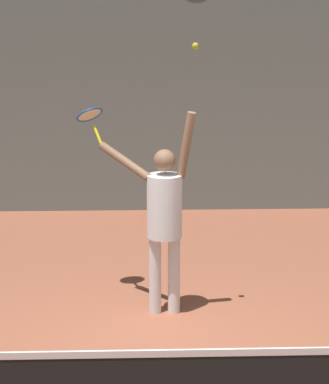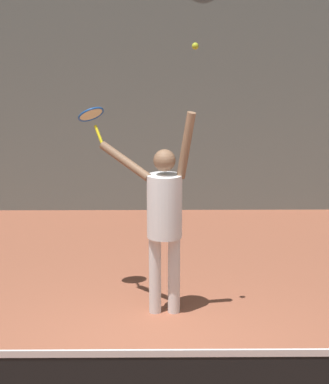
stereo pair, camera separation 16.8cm
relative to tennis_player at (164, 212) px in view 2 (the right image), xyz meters
The scene contains 5 objects.
ground_plane 1.72m from the tennis_player, 93.08° to the right, with size 18.00×18.00×0.00m, color #9E563D.
back_wall 4.43m from the tennis_player, 90.96° to the left, with size 18.00×0.10×5.00m.
tennis_player is the anchor object (origin of this frame).
tennis_racket 1.34m from the tennis_player, 144.22° to the left, with size 0.40×0.39×0.41m.
tennis_ball 1.74m from the tennis_player, 21.83° to the right, with size 0.07×0.07×0.07m.
Camera 2 is at (0.01, -5.71, 3.08)m, focal length 65.00 mm.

